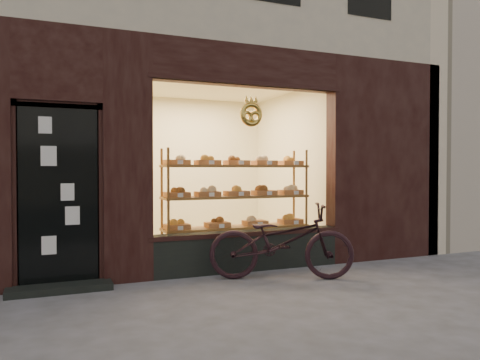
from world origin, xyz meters
name	(u,v)px	position (x,y,z in m)	size (l,w,h in m)	color
ground	(295,319)	(0.00, 0.00, 0.00)	(90.00, 90.00, 0.00)	#4B4B4B
display_shelf	(237,205)	(0.45, 2.55, 0.89)	(2.20, 0.45, 1.70)	brown
bicycle	(281,241)	(0.63, 1.48, 0.48)	(0.64, 1.85, 0.97)	black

